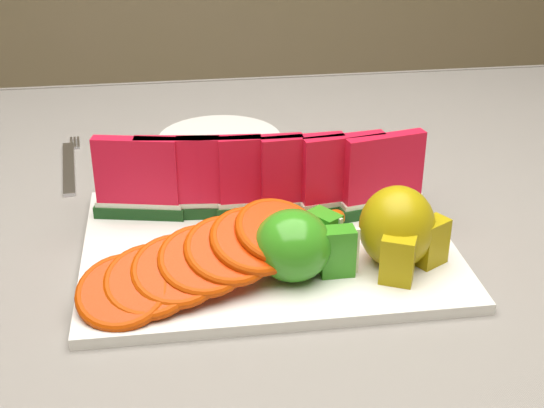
# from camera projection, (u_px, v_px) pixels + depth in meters

# --- Properties ---
(table) EXTENTS (1.40, 0.90, 0.75)m
(table) POSITION_uv_depth(u_px,v_px,m) (184.00, 286.00, 0.96)
(table) COLOR #472B19
(table) RESTS_ON ground
(tablecloth) EXTENTS (1.53, 1.03, 0.20)m
(tablecloth) POSITION_uv_depth(u_px,v_px,m) (182.00, 244.00, 0.93)
(tablecloth) COLOR gray
(tablecloth) RESTS_ON table
(platter) EXTENTS (0.40, 0.30, 0.01)m
(platter) POSITION_uv_depth(u_px,v_px,m) (268.00, 246.00, 0.83)
(platter) COLOR silver
(platter) RESTS_ON tablecloth
(apple_cluster) EXTENTS (0.12, 0.10, 0.07)m
(apple_cluster) POSITION_uv_depth(u_px,v_px,m) (299.00, 245.00, 0.76)
(apple_cluster) COLOR #1C9113
(apple_cluster) RESTS_ON platter
(pear_cluster) EXTENTS (0.10, 0.10, 0.09)m
(pear_cluster) POSITION_uv_depth(u_px,v_px,m) (399.00, 230.00, 0.78)
(pear_cluster) COLOR #AE660C
(pear_cluster) RESTS_ON platter
(side_plate) EXTENTS (0.21, 0.21, 0.01)m
(side_plate) POSITION_uv_depth(u_px,v_px,m) (220.00, 140.00, 1.11)
(side_plate) COLOR silver
(side_plate) RESTS_ON tablecloth
(fork) EXTENTS (0.03, 0.20, 0.00)m
(fork) POSITION_uv_depth(u_px,v_px,m) (69.00, 165.00, 1.03)
(fork) COLOR silver
(fork) RESTS_ON tablecloth
(watermelon_row) EXTENTS (0.39, 0.07, 0.10)m
(watermelon_row) POSITION_uv_depth(u_px,v_px,m) (261.00, 179.00, 0.86)
(watermelon_row) COLOR #0E3615
(watermelon_row) RESTS_ON platter
(orange_fan_front) EXTENTS (0.27, 0.16, 0.07)m
(orange_fan_front) POSITION_uv_depth(u_px,v_px,m) (203.00, 260.00, 0.74)
(orange_fan_front) COLOR #DA3E00
(orange_fan_front) RESTS_ON platter
(orange_fan_back) EXTENTS (0.28, 0.09, 0.04)m
(orange_fan_back) POSITION_uv_depth(u_px,v_px,m) (235.00, 179.00, 0.93)
(orange_fan_back) COLOR #DA3E00
(orange_fan_back) RESTS_ON platter
(tangerine_segments) EXTENTS (0.19, 0.07, 0.02)m
(tangerine_segments) POSITION_uv_depth(u_px,v_px,m) (271.00, 227.00, 0.83)
(tangerine_segments) COLOR orange
(tangerine_segments) RESTS_ON platter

